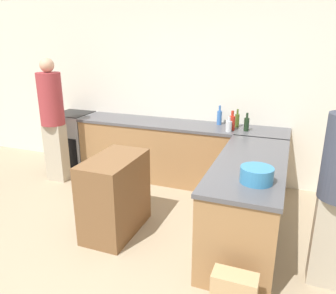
# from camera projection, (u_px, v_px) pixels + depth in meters

# --- Properties ---
(ground_plane) EXTENTS (14.00, 14.00, 0.00)m
(ground_plane) POSITION_uv_depth(u_px,v_px,m) (106.00, 261.00, 3.19)
(ground_plane) COLOR tan
(wall_back) EXTENTS (8.00, 0.06, 2.70)m
(wall_back) POSITION_uv_depth(u_px,v_px,m) (186.00, 89.00, 4.92)
(wall_back) COLOR silver
(wall_back) RESTS_ON ground_plane
(counter_back) EXTENTS (3.09, 0.64, 0.90)m
(counter_back) POSITION_uv_depth(u_px,v_px,m) (178.00, 152.00, 4.90)
(counter_back) COLOR olive
(counter_back) RESTS_ON ground_plane
(counter_peninsula) EXTENTS (0.69, 1.85, 0.90)m
(counter_peninsula) POSITION_uv_depth(u_px,v_px,m) (248.00, 201.00, 3.42)
(counter_peninsula) COLOR olive
(counter_peninsula) RESTS_ON ground_plane
(range_oven) EXTENTS (0.59, 0.61, 0.91)m
(range_oven) POSITION_uv_depth(u_px,v_px,m) (75.00, 139.00, 5.53)
(range_oven) COLOR #99999E
(range_oven) RESTS_ON ground_plane
(island_table) EXTENTS (0.47, 0.84, 0.87)m
(island_table) POSITION_uv_depth(u_px,v_px,m) (115.00, 195.00, 3.58)
(island_table) COLOR brown
(island_table) RESTS_ON ground_plane
(mixing_bowl) EXTENTS (0.28, 0.28, 0.14)m
(mixing_bowl) POSITION_uv_depth(u_px,v_px,m) (257.00, 175.00, 2.77)
(mixing_bowl) COLOR teal
(mixing_bowl) RESTS_ON counter_peninsula
(wine_bottle_dark) EXTENTS (0.07, 0.07, 0.24)m
(wine_bottle_dark) POSITION_uv_depth(u_px,v_px,m) (247.00, 124.00, 4.35)
(wine_bottle_dark) COLOR black
(wine_bottle_dark) RESTS_ON counter_back
(water_bottle_blue) EXTENTS (0.07, 0.07, 0.27)m
(water_bottle_blue) POSITION_uv_depth(u_px,v_px,m) (219.00, 117.00, 4.68)
(water_bottle_blue) COLOR #386BB7
(water_bottle_blue) RESTS_ON counter_back
(vinegar_bottle_clear) EXTENTS (0.08, 0.08, 0.20)m
(vinegar_bottle_clear) POSITION_uv_depth(u_px,v_px,m) (229.00, 126.00, 4.32)
(vinegar_bottle_clear) COLOR silver
(vinegar_bottle_clear) RESTS_ON counter_back
(olive_oil_bottle) EXTENTS (0.06, 0.06, 0.25)m
(olive_oil_bottle) POSITION_uv_depth(u_px,v_px,m) (237.00, 120.00, 4.54)
(olive_oil_bottle) COLOR #475B1E
(olive_oil_bottle) RESTS_ON counter_back
(hot_sauce_bottle) EXTENTS (0.08, 0.08, 0.26)m
(hot_sauce_bottle) POSITION_uv_depth(u_px,v_px,m) (232.00, 122.00, 4.39)
(hot_sauce_bottle) COLOR red
(hot_sauce_bottle) RESTS_ON counter_back
(person_by_range) EXTENTS (0.34, 0.34, 1.82)m
(person_by_range) POSITION_uv_depth(u_px,v_px,m) (53.00, 116.00, 4.77)
(person_by_range) COLOR #ADA38E
(person_by_range) RESTS_ON ground_plane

